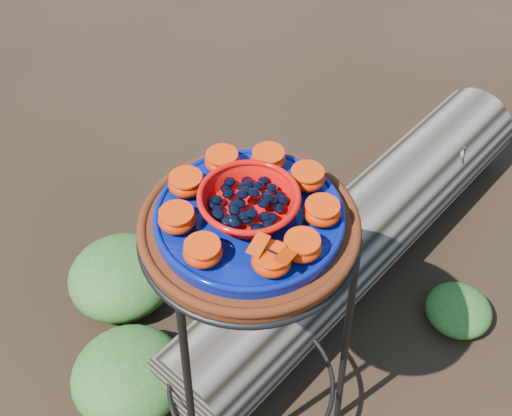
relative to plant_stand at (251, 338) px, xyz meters
name	(u,v)px	position (x,y,z in m)	size (l,w,h in m)	color
ground	(251,410)	(0.00, 0.00, -0.35)	(60.00, 60.00, 0.00)	black
plant_stand	(251,338)	(0.00, 0.00, 0.00)	(0.44, 0.44, 0.70)	black
terracotta_saucer	(249,228)	(0.00, 0.00, 0.37)	(0.39, 0.39, 0.03)	#44220D
cobalt_plate	(249,218)	(0.00, 0.00, 0.39)	(0.33, 0.33, 0.02)	#090E4C
red_bowl	(249,204)	(0.00, 0.00, 0.43)	(0.17, 0.17, 0.05)	red
glass_gems	(249,190)	(0.00, 0.00, 0.46)	(0.13, 0.13, 0.02)	black
orange_half_0	(271,261)	(-0.02, -0.12, 0.42)	(0.06, 0.06, 0.04)	red
orange_half_1	(302,247)	(0.04, -0.12, 0.42)	(0.06, 0.06, 0.04)	red
orange_half_2	(322,212)	(0.11, -0.06, 0.42)	(0.06, 0.06, 0.04)	red
orange_half_3	(307,178)	(0.12, 0.02, 0.42)	(0.06, 0.06, 0.04)	red
orange_half_4	(268,159)	(0.08, 0.09, 0.42)	(0.06, 0.06, 0.04)	red
orange_half_5	(222,161)	(0.00, 0.12, 0.42)	(0.06, 0.06, 0.04)	red
orange_half_6	(186,184)	(-0.08, 0.10, 0.42)	(0.06, 0.06, 0.04)	red
orange_half_7	(177,219)	(-0.12, 0.02, 0.42)	(0.06, 0.06, 0.04)	red
orange_half_8	(203,252)	(-0.11, -0.06, 0.42)	(0.06, 0.06, 0.04)	red
butterfly	(272,251)	(-0.02, -0.12, 0.45)	(0.09, 0.05, 0.02)	#C12B00
driftwood_log	(358,235)	(0.49, 0.31, -0.22)	(1.42, 0.37, 0.27)	black
foliage_left	(128,374)	(-0.26, 0.19, -0.28)	(0.30, 0.30, 0.15)	#214913
foliage_right	(459,309)	(0.65, 0.01, -0.30)	(0.19, 0.19, 0.09)	#214913
foliage_back	(121,275)	(-0.19, 0.50, -0.27)	(0.31, 0.31, 0.16)	#214913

